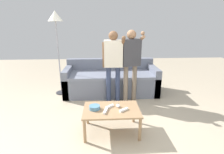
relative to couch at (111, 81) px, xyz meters
name	(u,v)px	position (x,y,z in m)	size (l,w,h in m)	color
ground_plane	(107,128)	(-0.16, -1.60, -0.30)	(12.00, 12.00, 0.00)	tan
couch	(111,81)	(0.00, 0.00, 0.00)	(2.19, 0.93, 0.79)	slate
coffee_table	(112,112)	(-0.08, -1.68, 0.04)	(0.86, 0.57, 0.39)	#997551
snack_bowl	(95,107)	(-0.34, -1.67, 0.12)	(0.16, 0.16, 0.06)	teal
game_remote_nunchuk	(118,106)	(0.03, -1.62, 0.12)	(0.06, 0.09, 0.05)	white
floor_lamp	(56,23)	(-1.22, 0.00, 1.35)	(0.33, 0.33, 1.91)	#2D2D33
player_right	(131,58)	(0.38, -0.54, 0.66)	(0.48, 0.29, 1.52)	#756656
player_center	(113,59)	(0.02, -0.57, 0.65)	(0.45, 0.32, 1.50)	#2D3856
game_remote_wand_near	(110,106)	(-0.11, -1.62, 0.11)	(0.14, 0.13, 0.03)	white
game_remote_wand_far	(105,111)	(-0.18, -1.77, 0.11)	(0.08, 0.16, 0.03)	white
game_remote_wand_spare	(124,110)	(0.10, -1.75, 0.11)	(0.15, 0.13, 0.03)	white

